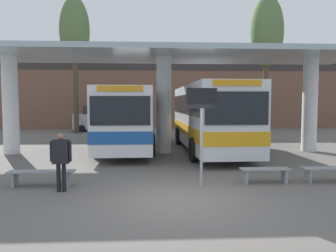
% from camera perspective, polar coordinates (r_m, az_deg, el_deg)
% --- Properties ---
extents(ground_plane, '(100.00, 100.00, 0.00)m').
position_cam_1_polar(ground_plane, '(8.64, 1.70, -12.81)').
color(ground_plane, '#605B56').
extents(townhouse_backdrop, '(40.00, 0.58, 7.40)m').
position_cam_1_polar(townhouse_backdrop, '(31.85, -1.92, 7.32)').
color(townhouse_backdrop, brown).
rests_on(townhouse_backdrop, ground_plane).
extents(station_canopy, '(20.03, 5.48, 5.01)m').
position_cam_1_polar(station_canopy, '(16.53, -0.72, 10.32)').
color(station_canopy, silver).
rests_on(station_canopy, ground_plane).
extents(transit_bus_left_bay, '(2.91, 12.31, 3.20)m').
position_cam_1_polar(transit_bus_left_bay, '(18.88, -6.89, 1.89)').
color(transit_bus_left_bay, white).
rests_on(transit_bus_left_bay, ground_plane).
extents(transit_bus_center_bay, '(2.98, 10.26, 3.37)m').
position_cam_1_polar(transit_bus_center_bay, '(17.11, 7.12, 1.93)').
color(transit_bus_center_bay, silver).
rests_on(transit_bus_center_bay, ground_plane).
extents(waiting_bench_near_pillar, '(1.97, 0.44, 0.46)m').
position_cam_1_polar(waiting_bench_near_pillar, '(10.67, -21.17, -7.87)').
color(waiting_bench_near_pillar, gray).
rests_on(waiting_bench_near_pillar, ground_plane).
extents(waiting_bench_mid_platform, '(1.75, 0.44, 0.46)m').
position_cam_1_polar(waiting_bench_mid_platform, '(11.64, 26.32, -7.07)').
color(waiting_bench_mid_platform, gray).
rests_on(waiting_bench_mid_platform, ground_plane).
extents(waiting_bench_far_platform, '(1.54, 0.44, 0.46)m').
position_cam_1_polar(waiting_bench_far_platform, '(10.78, 16.53, -7.72)').
color(waiting_bench_far_platform, gray).
rests_on(waiting_bench_far_platform, ground_plane).
extents(info_sign_platform, '(0.90, 0.09, 2.94)m').
position_cam_1_polar(info_sign_platform, '(9.79, 5.88, 1.67)').
color(info_sign_platform, gray).
rests_on(info_sign_platform, ground_plane).
extents(pedestrian_waiting, '(0.61, 0.26, 1.66)m').
position_cam_1_polar(pedestrian_waiting, '(9.69, -18.17, -5.00)').
color(pedestrian_waiting, black).
rests_on(pedestrian_waiting, ground_plane).
extents(poplar_tree_behind_left, '(2.48, 2.48, 10.64)m').
position_cam_1_polar(poplar_tree_behind_left, '(27.00, 16.85, 15.21)').
color(poplar_tree_behind_left, '#473A2B').
rests_on(poplar_tree_behind_left, ground_plane).
extents(poplar_tree_behind_right, '(2.40, 2.40, 11.00)m').
position_cam_1_polar(poplar_tree_behind_right, '(28.40, -15.96, 15.45)').
color(poplar_tree_behind_right, '#473A2B').
rests_on(poplar_tree_behind_right, ground_plane).
extents(parked_car_street, '(4.15, 2.11, 2.23)m').
position_cam_1_polar(parked_car_street, '(29.50, -12.08, 1.18)').
color(parked_car_street, '#B2B7BC').
rests_on(parked_car_street, ground_plane).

